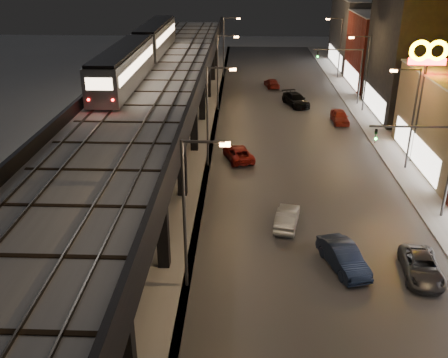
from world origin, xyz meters
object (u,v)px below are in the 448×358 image
object	(u,v)px
car_near_white	(287,218)
car_onc_dark	(421,268)
car_onc_white	(296,100)
car_mid_silver	(238,154)
car_onc_silver	(343,258)
subway_train	(142,49)
car_onc_red	(340,117)
car_mid_dark	(272,84)

from	to	relation	value
car_near_white	car_onc_dark	size ratio (longest dim) A/B	0.90
car_onc_white	car_mid_silver	bearing A→B (deg)	-129.06
car_near_white	car_onc_silver	distance (m)	5.85
subway_train	car_onc_red	world-z (taller)	subway_train
subway_train	car_onc_dark	xyz separation A→B (m)	(21.60, -28.71, -7.64)
subway_train	car_mid_dark	world-z (taller)	subway_train
subway_train	car_near_white	xyz separation A→B (m)	(14.10, -23.00, -7.60)
car_mid_silver	car_onc_red	world-z (taller)	car_onc_red
car_onc_silver	car_onc_dark	distance (m)	4.54
car_mid_dark	car_onc_silver	distance (m)	45.35
car_mid_silver	car_onc_dark	xyz separation A→B (m)	(11.08, -18.02, -0.01)
car_onc_white	subway_train	bearing A→B (deg)	-174.17
car_near_white	car_onc_white	bearing A→B (deg)	-85.08
subway_train	car_onc_red	distance (m)	23.19
car_onc_red	subway_train	bearing A→B (deg)	-177.72
car_near_white	car_onc_white	xyz separation A→B (m)	(3.44, 30.87, 0.09)
car_mid_dark	car_onc_dark	world-z (taller)	car_onc_dark
car_near_white	car_mid_dark	xyz separation A→B (m)	(0.90, 40.29, -0.06)
car_mid_silver	car_onc_dark	world-z (taller)	car_mid_silver
car_mid_silver	car_mid_dark	bearing A→B (deg)	-115.94
car_near_white	car_onc_red	size ratio (longest dim) A/B	0.96
car_onc_dark	car_mid_silver	bearing A→B (deg)	127.92
subway_train	car_onc_silver	world-z (taller)	subway_train
car_near_white	car_onc_dark	bearing A→B (deg)	154.00
subway_train	car_mid_dark	distance (m)	24.13
car_onc_dark	car_onc_white	xyz separation A→B (m)	(-4.06, 36.58, 0.13)
car_mid_silver	car_onc_silver	size ratio (longest dim) A/B	1.00
car_mid_dark	car_mid_silver	bearing A→B (deg)	71.76
car_mid_silver	car_onc_silver	bearing A→B (deg)	93.99
car_onc_white	car_onc_red	world-z (taller)	car_onc_white
car_mid_dark	car_onc_white	bearing A→B (deg)	95.96
subway_train	car_onc_red	size ratio (longest dim) A/B	8.06
car_onc_red	car_mid_dark	bearing A→B (deg)	112.65
car_mid_silver	car_onc_red	xyz separation A→B (m)	(11.38, 11.67, 0.09)
car_near_white	car_onc_white	size ratio (longest dim) A/B	0.78
subway_train	car_onc_dark	bearing A→B (deg)	-53.04
subway_train	car_onc_dark	distance (m)	36.73
subway_train	car_onc_silver	bearing A→B (deg)	-58.58
car_onc_dark	car_onc_red	size ratio (longest dim) A/B	1.07
subway_train	car_onc_white	world-z (taller)	subway_train
car_mid_silver	car_mid_dark	xyz separation A→B (m)	(4.48, 27.97, -0.03)
car_onc_red	car_near_white	bearing A→B (deg)	-108.32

